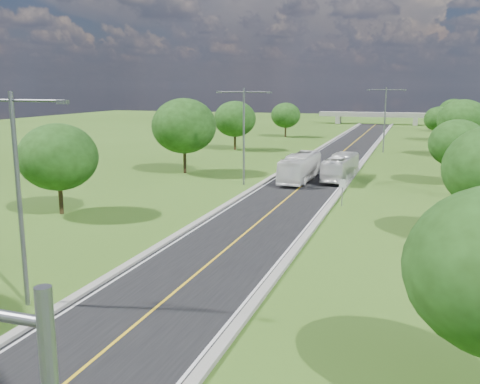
% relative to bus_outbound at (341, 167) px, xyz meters
% --- Properties ---
extents(ground, '(260.00, 260.00, 0.00)m').
position_rel_bus_outbound_xyz_m(ground, '(-3.20, 8.90, -1.42)').
color(ground, '#355517').
rests_on(ground, ground).
extents(road, '(8.00, 150.00, 0.06)m').
position_rel_bus_outbound_xyz_m(road, '(-3.20, 14.90, -1.39)').
color(road, black).
rests_on(road, ground).
extents(curb_left, '(0.50, 150.00, 0.22)m').
position_rel_bus_outbound_xyz_m(curb_left, '(-7.45, 14.90, -1.31)').
color(curb_left, gray).
rests_on(curb_left, ground).
extents(curb_right, '(0.50, 150.00, 0.22)m').
position_rel_bus_outbound_xyz_m(curb_right, '(1.05, 14.90, -1.31)').
color(curb_right, gray).
rests_on(curb_right, ground).
extents(speed_limit_sign, '(0.55, 0.09, 2.40)m').
position_rel_bus_outbound_xyz_m(speed_limit_sign, '(2.00, -13.12, 0.18)').
color(speed_limit_sign, slate).
rests_on(speed_limit_sign, ground).
extents(overpass, '(30.00, 3.00, 3.20)m').
position_rel_bus_outbound_xyz_m(overpass, '(-3.20, 88.90, 0.99)').
color(overpass, gray).
rests_on(overpass, ground).
extents(streetlight_near_left, '(5.90, 0.25, 10.00)m').
position_rel_bus_outbound_xyz_m(streetlight_near_left, '(-9.20, -39.10, 4.52)').
color(streetlight_near_left, slate).
rests_on(streetlight_near_left, ground).
extents(streetlight_mid_left, '(5.90, 0.25, 10.00)m').
position_rel_bus_outbound_xyz_m(streetlight_mid_left, '(-9.20, -6.10, 4.52)').
color(streetlight_mid_left, slate).
rests_on(streetlight_mid_left, ground).
extents(streetlight_far_right, '(5.90, 0.25, 10.00)m').
position_rel_bus_outbound_xyz_m(streetlight_far_right, '(2.80, 26.90, 4.52)').
color(streetlight_far_right, slate).
rests_on(streetlight_far_right, ground).
extents(tree_lb, '(6.30, 6.30, 7.33)m').
position_rel_bus_outbound_xyz_m(tree_lb, '(-19.20, -23.10, 3.22)').
color(tree_lb, black).
rests_on(tree_lb, ground).
extents(tree_lc, '(7.56, 7.56, 8.79)m').
position_rel_bus_outbound_xyz_m(tree_lc, '(-18.20, -1.10, 4.15)').
color(tree_lc, black).
rests_on(tree_lc, ground).
extents(tree_ld, '(6.72, 6.72, 7.82)m').
position_rel_bus_outbound_xyz_m(tree_ld, '(-20.20, 22.90, 3.53)').
color(tree_ld, black).
rests_on(tree_ld, ground).
extents(tree_le, '(5.88, 5.88, 6.84)m').
position_rel_bus_outbound_xyz_m(tree_le, '(-17.70, 46.90, 2.91)').
color(tree_le, black).
rests_on(tree_le, ground).
extents(tree_rc, '(5.88, 5.88, 6.84)m').
position_rel_bus_outbound_xyz_m(tree_rc, '(11.80, 0.90, 2.91)').
color(tree_rc, black).
rests_on(tree_rc, ground).
extents(tree_rd, '(7.14, 7.14, 8.30)m').
position_rel_bus_outbound_xyz_m(tree_rd, '(13.80, 24.90, 3.84)').
color(tree_rd, black).
rests_on(tree_rd, ground).
extents(tree_re, '(5.46, 5.46, 6.35)m').
position_rel_bus_outbound_xyz_m(tree_re, '(11.30, 48.90, 2.60)').
color(tree_re, black).
rests_on(tree_re, ground).
extents(tree_rf, '(6.30, 6.30, 7.33)m').
position_rel_bus_outbound_xyz_m(tree_rf, '(14.80, 68.90, 3.22)').
color(tree_rf, black).
rests_on(tree_rf, ground).
extents(bus_outbound, '(2.93, 9.93, 2.73)m').
position_rel_bus_outbound_xyz_m(bus_outbound, '(0.00, 0.00, 0.00)').
color(bus_outbound, white).
rests_on(bus_outbound, road).
extents(bus_inbound, '(2.68, 10.53, 2.92)m').
position_rel_bus_outbound_xyz_m(bus_inbound, '(-4.05, -2.16, 0.10)').
color(bus_inbound, white).
rests_on(bus_inbound, road).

